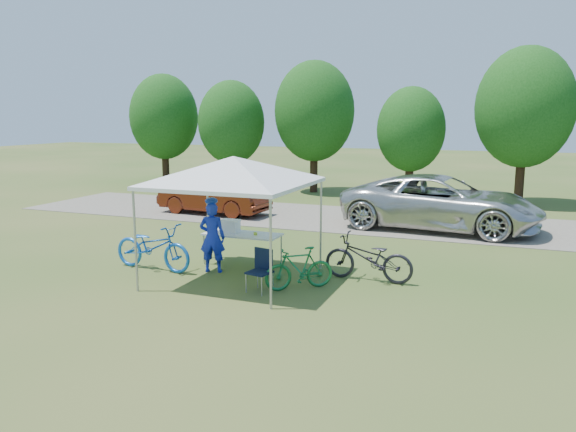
% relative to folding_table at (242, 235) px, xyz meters
% --- Properties ---
extents(ground, '(100.00, 100.00, 0.00)m').
position_rel_folding_table_xyz_m(ground, '(0.40, -1.21, -0.72)').
color(ground, '#2D5119').
rests_on(ground, ground).
extents(gravel_strip, '(24.00, 5.00, 0.02)m').
position_rel_folding_table_xyz_m(gravel_strip, '(0.40, 6.79, -0.71)').
color(gravel_strip, gray).
rests_on(gravel_strip, ground).
extents(canopy, '(4.53, 4.53, 3.00)m').
position_rel_folding_table_xyz_m(canopy, '(0.40, -1.21, 1.93)').
color(canopy, '#A5A5AA').
rests_on(canopy, ground).
extents(treeline, '(24.89, 4.28, 6.30)m').
position_rel_folding_table_xyz_m(treeline, '(0.11, 12.83, 2.81)').
color(treeline, '#382314').
rests_on(treeline, ground).
extents(folding_table, '(1.87, 0.78, 0.77)m').
position_rel_folding_table_xyz_m(folding_table, '(0.00, 0.00, 0.00)').
color(folding_table, white).
rests_on(folding_table, ground).
extents(folding_chair, '(0.53, 0.55, 0.88)m').
position_rel_folding_table_xyz_m(folding_chair, '(1.28, -1.74, -0.21)').
color(folding_chair, black).
rests_on(folding_chair, ground).
extents(cooler, '(0.44, 0.30, 0.32)m').
position_rel_folding_table_xyz_m(cooler, '(-0.32, 0.00, 0.20)').
color(cooler, white).
rests_on(cooler, folding_table).
extents(ice_cream_cup, '(0.09, 0.09, 0.07)m').
position_rel_folding_table_xyz_m(ice_cream_cup, '(0.37, -0.05, 0.08)').
color(ice_cream_cup, '#C4DB33').
rests_on(ice_cream_cup, folding_table).
extents(cyclist, '(0.67, 0.53, 1.63)m').
position_rel_folding_table_xyz_m(cyclist, '(-0.35, -0.86, 0.09)').
color(cyclist, '#1729BD').
rests_on(cyclist, ground).
extents(bike_blue, '(2.15, 0.90, 1.10)m').
position_rel_folding_table_xyz_m(bike_blue, '(-1.75, -1.20, -0.17)').
color(bike_blue, blue).
rests_on(bike_blue, ground).
extents(bike_green, '(1.42, 1.27, 0.90)m').
position_rel_folding_table_xyz_m(bike_green, '(1.97, -1.37, -0.28)').
color(bike_green, '#176834').
rests_on(bike_green, ground).
extents(bike_dark, '(1.99, 0.76, 1.03)m').
position_rel_folding_table_xyz_m(bike_dark, '(3.17, -0.27, -0.21)').
color(bike_dark, black).
rests_on(bike_dark, ground).
extents(minivan, '(6.38, 3.37, 1.71)m').
position_rel_folding_table_xyz_m(minivan, '(4.01, 6.11, 0.15)').
color(minivan, silver).
rests_on(minivan, gravel_strip).
extents(sedan, '(4.25, 1.77, 1.37)m').
position_rel_folding_table_xyz_m(sedan, '(-4.08, 6.01, -0.02)').
color(sedan, '#541D0E').
rests_on(sedan, gravel_strip).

